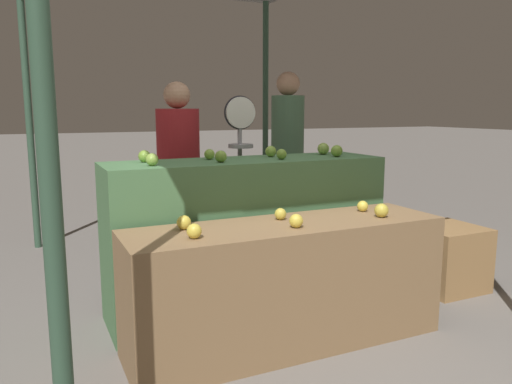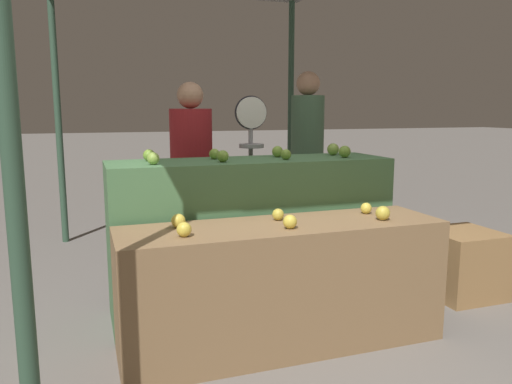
# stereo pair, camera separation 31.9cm
# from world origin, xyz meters

# --- Properties ---
(ground_plane) EXTENTS (60.00, 60.00, 0.00)m
(ground_plane) POSITION_xyz_m (0.00, 0.00, 0.00)
(ground_plane) COLOR slate
(display_counter_front) EXTENTS (1.96, 0.55, 0.76)m
(display_counter_front) POSITION_xyz_m (0.00, 0.00, 0.38)
(display_counter_front) COLOR olive
(display_counter_front) RESTS_ON ground_plane
(display_counter_back) EXTENTS (1.96, 0.55, 1.09)m
(display_counter_back) POSITION_xyz_m (0.00, 0.60, 0.54)
(display_counter_back) COLOR #4C7A4C
(display_counter_back) RESTS_ON ground_plane
(apple_front_0) EXTENTS (0.08, 0.08, 0.08)m
(apple_front_0) POSITION_xyz_m (-0.62, -0.10, 0.80)
(apple_front_0) COLOR yellow
(apple_front_0) RESTS_ON display_counter_front
(apple_front_1) EXTENTS (0.08, 0.08, 0.08)m
(apple_front_1) POSITION_xyz_m (-0.01, -0.12, 0.80)
(apple_front_1) COLOR yellow
(apple_front_1) RESTS_ON display_counter_front
(apple_front_2) EXTENTS (0.09, 0.09, 0.09)m
(apple_front_2) POSITION_xyz_m (0.62, -0.10, 0.80)
(apple_front_2) COLOR gold
(apple_front_2) RESTS_ON display_counter_front
(apple_front_3) EXTENTS (0.08, 0.08, 0.08)m
(apple_front_3) POSITION_xyz_m (-0.61, 0.11, 0.80)
(apple_front_3) COLOR yellow
(apple_front_3) RESTS_ON display_counter_front
(apple_front_4) EXTENTS (0.07, 0.07, 0.07)m
(apple_front_4) POSITION_xyz_m (0.01, 0.11, 0.80)
(apple_front_4) COLOR gold
(apple_front_4) RESTS_ON display_counter_front
(apple_front_5) EXTENTS (0.07, 0.07, 0.07)m
(apple_front_5) POSITION_xyz_m (0.62, 0.10, 0.80)
(apple_front_5) COLOR yellow
(apple_front_5) RESTS_ON display_counter_front
(apple_back_0) EXTENTS (0.08, 0.08, 0.08)m
(apple_back_0) POSITION_xyz_m (-0.69, 0.48, 1.13)
(apple_back_0) COLOR #8EB247
(apple_back_0) RESTS_ON display_counter_back
(apple_back_1) EXTENTS (0.08, 0.08, 0.08)m
(apple_back_1) POSITION_xyz_m (-0.23, 0.49, 1.13)
(apple_back_1) COLOR #7AA338
(apple_back_1) RESTS_ON display_counter_back
(apple_back_2) EXTENTS (0.07, 0.07, 0.07)m
(apple_back_2) POSITION_xyz_m (0.22, 0.50, 1.12)
(apple_back_2) COLOR #7AA338
(apple_back_2) RESTS_ON display_counter_back
(apple_back_3) EXTENTS (0.09, 0.09, 0.09)m
(apple_back_3) POSITION_xyz_m (0.68, 0.50, 1.13)
(apple_back_3) COLOR #7AA338
(apple_back_3) RESTS_ON display_counter_back
(apple_back_4) EXTENTS (0.08, 0.08, 0.08)m
(apple_back_4) POSITION_xyz_m (-0.69, 0.71, 1.13)
(apple_back_4) COLOR #7AA338
(apple_back_4) RESTS_ON display_counter_back
(apple_back_5) EXTENTS (0.07, 0.07, 0.07)m
(apple_back_5) POSITION_xyz_m (-0.24, 0.70, 1.12)
(apple_back_5) COLOR #84AD3D
(apple_back_5) RESTS_ON display_counter_back
(apple_back_6) EXTENTS (0.08, 0.08, 0.08)m
(apple_back_6) POSITION_xyz_m (0.24, 0.70, 1.13)
(apple_back_6) COLOR #84AD3D
(apple_back_6) RESTS_ON display_counter_back
(apple_back_7) EXTENTS (0.09, 0.09, 0.09)m
(apple_back_7) POSITION_xyz_m (0.69, 0.70, 1.13)
(apple_back_7) COLOR #8EB247
(apple_back_7) RESTS_ON display_counter_back
(produce_scale) EXTENTS (0.27, 0.20, 1.54)m
(produce_scale) POSITION_xyz_m (0.18, 1.12, 1.11)
(produce_scale) COLOR #99999E
(produce_scale) RESTS_ON ground_plane
(person_vendor_at_scale) EXTENTS (0.38, 0.38, 1.65)m
(person_vendor_at_scale) POSITION_xyz_m (-0.25, 1.44, 0.95)
(person_vendor_at_scale) COLOR #2D2D38
(person_vendor_at_scale) RESTS_ON ground_plane
(person_customer_left) EXTENTS (0.37, 0.37, 1.81)m
(person_customer_left) POSITION_xyz_m (1.06, 1.95, 1.06)
(person_customer_left) COLOR #2D2D38
(person_customer_left) RESTS_ON ground_plane
(wooden_crate_side) EXTENTS (0.51, 0.51, 0.51)m
(wooden_crate_side) POSITION_xyz_m (1.62, 0.30, 0.26)
(wooden_crate_side) COLOR #9E7547
(wooden_crate_side) RESTS_ON ground_plane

